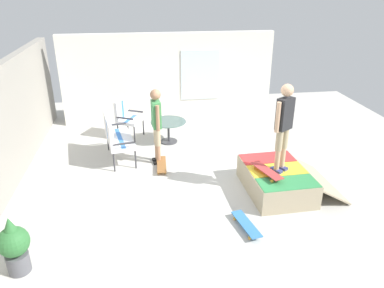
{
  "coord_description": "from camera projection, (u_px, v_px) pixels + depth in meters",
  "views": [
    {
      "loc": [
        -6.63,
        1.29,
        3.87
      ],
      "look_at": [
        0.38,
        0.3,
        0.7
      ],
      "focal_mm": 34.61,
      "sensor_mm": 36.0,
      "label": 1
    }
  ],
  "objects": [
    {
      "name": "ground_plane",
      "position": [
        209.0,
        183.0,
        7.76
      ],
      "size": [
        12.0,
        12.0,
        0.1
      ],
      "primitive_type": "cube",
      "color": "beige"
    },
    {
      "name": "house_facade",
      "position": [
        169.0,
        78.0,
        10.59
      ],
      "size": [
        0.23,
        6.0,
        2.53
      ],
      "color": "white",
      "rests_on": "ground_plane"
    },
    {
      "name": "skate_ramp",
      "position": [
        277.0,
        180.0,
        7.28
      ],
      "size": [
        1.62,
        1.82,
        0.49
      ],
      "color": "tan",
      "rests_on": "ground_plane"
    },
    {
      "name": "patio_bench",
      "position": [
        115.0,
        135.0,
        8.42
      ],
      "size": [
        1.33,
        0.76,
        1.02
      ],
      "color": "#38383D",
      "rests_on": "ground_plane"
    },
    {
      "name": "patio_chair_near_house",
      "position": [
        126.0,
        115.0,
        9.66
      ],
      "size": [
        0.8,
        0.77,
        1.02
      ],
      "color": "#38383D",
      "rests_on": "ground_plane"
    },
    {
      "name": "patio_table",
      "position": [
        168.0,
        127.0,
        9.43
      ],
      "size": [
        0.9,
        0.9,
        0.57
      ],
      "color": "#38383D",
      "rests_on": "ground_plane"
    },
    {
      "name": "person_watching",
      "position": [
        156.0,
        121.0,
        8.13
      ],
      "size": [
        0.48,
        0.27,
        1.72
      ],
      "color": "black",
      "rests_on": "ground_plane"
    },
    {
      "name": "person_skater",
      "position": [
        284.0,
        122.0,
        6.74
      ],
      "size": [
        0.35,
        0.42,
        1.7
      ],
      "color": "navy",
      "rests_on": "skate_ramp"
    },
    {
      "name": "skateboard_by_bench",
      "position": [
        162.0,
        164.0,
        8.24
      ],
      "size": [
        0.81,
        0.24,
        0.1
      ],
      "color": "brown",
      "rests_on": "ground_plane"
    },
    {
      "name": "skateboard_spare",
      "position": [
        246.0,
        224.0,
        6.23
      ],
      "size": [
        0.82,
        0.35,
        0.1
      ],
      "color": "#3372B2",
      "rests_on": "ground_plane"
    },
    {
      "name": "skateboard_on_ramp",
      "position": [
        266.0,
        171.0,
        6.94
      ],
      "size": [
        0.82,
        0.44,
        0.1
      ],
      "color": "#B23838",
      "rests_on": "skate_ramp"
    },
    {
      "name": "potted_plant",
      "position": [
        14.0,
        245.0,
        5.17
      ],
      "size": [
        0.44,
        0.44,
        0.92
      ],
      "color": "#515156",
      "rests_on": "ground_plane"
    }
  ]
}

